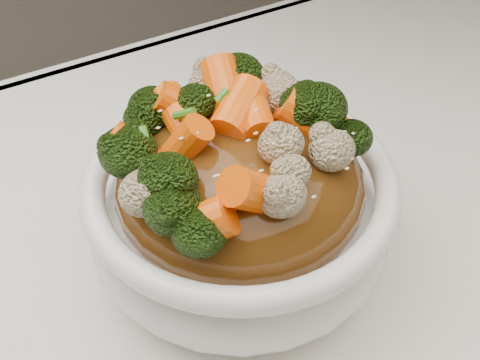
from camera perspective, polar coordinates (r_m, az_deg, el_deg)
tablecloth at (r=0.45m, az=-0.68°, el=-15.10°), size 1.20×0.80×0.04m
bowl at (r=0.43m, az=-0.00°, el=-3.32°), size 0.28×0.28×0.09m
sauce_base at (r=0.41m, az=-0.00°, el=-0.32°), size 0.22×0.22×0.10m
carrots at (r=0.37m, az=-0.00°, el=7.14°), size 0.22×0.22×0.05m
broccoli at (r=0.37m, az=-0.00°, el=7.01°), size 0.22×0.22×0.05m
cauliflower at (r=0.37m, az=-0.00°, el=6.74°), size 0.22×0.22×0.04m
scallions at (r=0.37m, az=-0.00°, el=7.28°), size 0.17×0.17×0.02m
sesame_seeds at (r=0.37m, az=-0.00°, el=7.28°), size 0.20×0.20×0.01m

